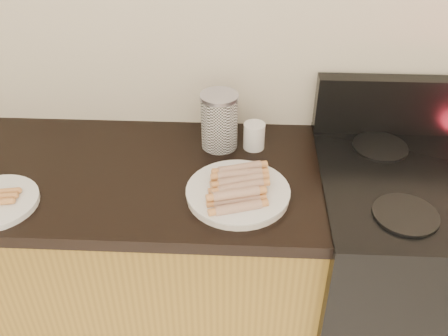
{
  "coord_description": "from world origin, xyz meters",
  "views": [
    {
      "loc": [
        0.16,
        0.45,
        1.82
      ],
      "look_at": [
        0.11,
        1.62,
        0.97
      ],
      "focal_mm": 40.0,
      "sensor_mm": 36.0,
      "label": 1
    }
  ],
  "objects_px": {
    "main_plate": "(238,194)",
    "canister": "(219,121)",
    "stove": "(415,283)",
    "mug": "(254,136)"
  },
  "relations": [
    {
      "from": "canister",
      "to": "main_plate",
      "type": "bearing_deg",
      "value": -75.7
    },
    {
      "from": "stove",
      "to": "canister",
      "type": "xyz_separation_m",
      "value": [
        -0.7,
        0.18,
        0.54
      ]
    },
    {
      "from": "canister",
      "to": "mug",
      "type": "distance_m",
      "value": 0.13
    },
    {
      "from": "main_plate",
      "to": "mug",
      "type": "bearing_deg",
      "value": 80.14
    },
    {
      "from": "main_plate",
      "to": "canister",
      "type": "bearing_deg",
      "value": 104.3
    },
    {
      "from": "mug",
      "to": "main_plate",
      "type": "bearing_deg",
      "value": -99.86
    },
    {
      "from": "mug",
      "to": "canister",
      "type": "bearing_deg",
      "value": 177.61
    },
    {
      "from": "main_plate",
      "to": "canister",
      "type": "distance_m",
      "value": 0.29
    },
    {
      "from": "stove",
      "to": "mug",
      "type": "bearing_deg",
      "value": 163.66
    },
    {
      "from": "main_plate",
      "to": "canister",
      "type": "height_order",
      "value": "canister"
    }
  ]
}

